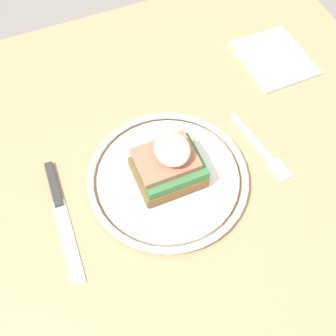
{
  "coord_description": "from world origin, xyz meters",
  "views": [
    {
      "loc": [
        0.13,
        0.33,
        1.29
      ],
      "look_at": [
        0.01,
        0.04,
        0.78
      ],
      "focal_mm": 45.0,
      "sensor_mm": 36.0,
      "label": 1
    }
  ],
  "objects_px": {
    "plate": "(168,178)",
    "sandwich": "(168,163)",
    "knife": "(60,209)",
    "fork": "(262,150)",
    "napkin": "(274,58)"
  },
  "relations": [
    {
      "from": "knife",
      "to": "napkin",
      "type": "distance_m",
      "value": 0.45
    },
    {
      "from": "knife",
      "to": "plate",
      "type": "bearing_deg",
      "value": 174.64
    },
    {
      "from": "plate",
      "to": "knife",
      "type": "height_order",
      "value": "plate"
    },
    {
      "from": "sandwich",
      "to": "knife",
      "type": "relative_size",
      "value": 0.56
    },
    {
      "from": "plate",
      "to": "napkin",
      "type": "relative_size",
      "value": 1.8
    },
    {
      "from": "knife",
      "to": "fork",
      "type": "bearing_deg",
      "value": 175.76
    },
    {
      "from": "plate",
      "to": "fork",
      "type": "relative_size",
      "value": 1.72
    },
    {
      "from": "sandwich",
      "to": "fork",
      "type": "distance_m",
      "value": 0.16
    },
    {
      "from": "sandwich",
      "to": "knife",
      "type": "distance_m",
      "value": 0.17
    },
    {
      "from": "sandwich",
      "to": "fork",
      "type": "relative_size",
      "value": 0.8
    },
    {
      "from": "sandwich",
      "to": "plate",
      "type": "bearing_deg",
      "value": 51.36
    },
    {
      "from": "sandwich",
      "to": "napkin",
      "type": "bearing_deg",
      "value": -150.41
    },
    {
      "from": "sandwich",
      "to": "knife",
      "type": "xyz_separation_m",
      "value": [
        0.16,
        -0.01,
        -0.04
      ]
    },
    {
      "from": "plate",
      "to": "sandwich",
      "type": "distance_m",
      "value": 0.04
    },
    {
      "from": "sandwich",
      "to": "knife",
      "type": "bearing_deg",
      "value": -4.64
    }
  ]
}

